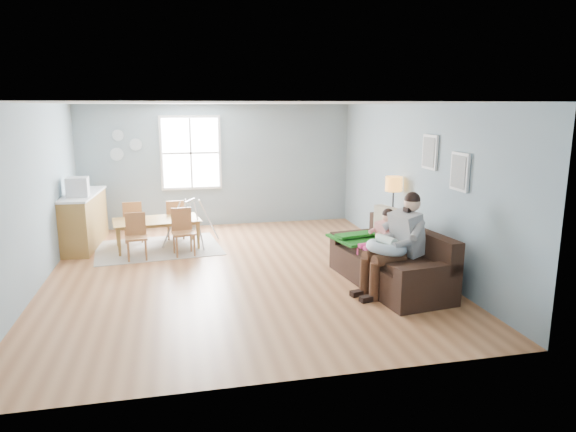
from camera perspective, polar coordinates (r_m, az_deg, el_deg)
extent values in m
cube|color=#965A35|center=(8.49, -5.44, -6.45)|extent=(8.40, 9.40, 0.08)
cube|color=silver|center=(8.06, -5.89, 14.50)|extent=(8.40, 9.40, 0.60)
cube|color=gray|center=(12.76, -8.17, 6.13)|extent=(8.40, 0.08, 3.90)
cube|color=gray|center=(3.71, 3.17, -8.57)|extent=(8.40, 0.08, 3.90)
cube|color=gray|center=(9.58, 19.96, 3.55)|extent=(0.08, 9.40, 3.90)
cube|color=silver|center=(11.52, -10.75, 6.91)|extent=(1.32, 0.06, 1.62)
cube|color=white|center=(11.49, -10.75, 6.89)|extent=(1.20, 0.02, 1.50)
cube|color=silver|center=(11.48, -10.75, 6.89)|extent=(1.20, 0.03, 0.04)
cube|color=silver|center=(11.48, -10.75, 6.89)|extent=(0.04, 0.03, 1.50)
cube|color=silver|center=(7.64, 18.56, 4.67)|extent=(0.04, 0.44, 0.54)
cube|color=slate|center=(7.63, 18.40, 4.67)|extent=(0.01, 0.36, 0.46)
cube|color=silver|center=(8.40, 15.51, 6.86)|extent=(0.04, 0.44, 0.54)
cube|color=slate|center=(8.39, 15.35, 6.86)|extent=(0.01, 0.36, 0.46)
cylinder|color=#99AEB8|center=(11.54, -18.37, 8.51)|extent=(0.24, 0.02, 0.24)
cylinder|color=#99AEB8|center=(11.52, -16.56, 7.62)|extent=(0.26, 0.02, 0.26)
cylinder|color=#99AEB8|center=(11.57, -18.49, 6.52)|extent=(0.28, 0.02, 0.28)
cube|color=black|center=(7.93, 11.09, -6.01)|extent=(1.22, 2.31, 0.44)
cube|color=black|center=(7.99, 13.49, -2.63)|extent=(0.49, 2.21, 0.45)
cube|color=black|center=(7.04, 15.36, -5.95)|extent=(0.96, 0.33, 0.17)
cube|color=black|center=(8.68, 7.81, -2.21)|extent=(0.96, 0.33, 0.17)
cube|color=#166317|center=(8.43, 8.51, -2.37)|extent=(1.16, 1.01, 0.04)
cube|color=tan|center=(8.40, 10.97, -0.80)|extent=(0.28, 0.55, 0.53)
cube|color=gray|center=(7.56, 13.09, -1.87)|extent=(0.48, 0.55, 0.65)
sphere|color=#E4AC8B|center=(7.51, 13.63, 1.40)|extent=(0.24, 0.24, 0.24)
sphere|color=black|center=(7.50, 13.65, 1.76)|extent=(0.23, 0.23, 0.23)
cylinder|color=#3D2416|center=(7.31, 11.18, -4.73)|extent=(0.52, 0.29, 0.17)
cylinder|color=#3D2416|center=(7.50, 10.08, -4.27)|extent=(0.52, 0.29, 0.17)
cylinder|color=#3D2416|center=(7.27, 9.57, -7.20)|extent=(0.14, 0.14, 0.55)
cylinder|color=#3D2416|center=(7.45, 8.51, -6.68)|extent=(0.14, 0.14, 0.55)
cube|color=black|center=(7.30, 8.95, -9.04)|extent=(0.28, 0.17, 0.08)
cube|color=black|center=(7.48, 7.90, -8.47)|extent=(0.28, 0.17, 0.08)
torus|color=#ACC7D7|center=(7.41, 10.88, -3.45)|extent=(0.71, 0.70, 0.24)
cylinder|color=silver|center=(7.39, 10.91, -2.75)|extent=(0.24, 0.36, 0.14)
sphere|color=#E4AC8B|center=(7.54, 10.12, -2.26)|extent=(0.12, 0.12, 0.12)
cube|color=silver|center=(7.99, 10.79, -1.96)|extent=(0.30, 0.33, 0.40)
sphere|color=#E4AC8B|center=(7.95, 11.06, -0.04)|extent=(0.18, 0.18, 0.18)
sphere|color=black|center=(7.94, 11.07, 0.19)|extent=(0.18, 0.18, 0.18)
cylinder|color=#F93C8D|center=(7.83, 9.49, -3.53)|extent=(0.34, 0.16, 0.10)
cylinder|color=#F93C8D|center=(7.96, 8.88, -3.26)|extent=(0.34, 0.16, 0.10)
cylinder|color=#F93C8D|center=(7.80, 8.50, -4.95)|extent=(0.08, 0.08, 0.33)
cylinder|color=#F93C8D|center=(7.93, 7.91, -4.66)|extent=(0.08, 0.08, 0.33)
cylinder|color=black|center=(9.50, 11.34, -4.26)|extent=(0.25, 0.25, 0.03)
cylinder|color=black|center=(9.35, 11.49, -0.61)|extent=(0.03, 0.03, 1.27)
cylinder|color=orange|center=(9.23, 11.67, 3.51)|extent=(0.29, 0.29, 0.25)
cube|color=silver|center=(7.76, 16.38, -6.30)|extent=(0.50, 0.44, 0.54)
cube|color=black|center=(7.67, 14.94, -6.45)|extent=(0.04, 0.37, 0.43)
cube|color=#A29E94|center=(10.11, -14.21, -3.45)|extent=(2.46, 1.98, 0.01)
imported|color=olive|center=(10.04, -14.29, -1.96)|extent=(1.69, 1.09, 0.56)
cube|color=brown|center=(9.37, -16.49, -2.35)|extent=(0.40, 0.40, 0.04)
cube|color=brown|center=(9.49, -16.58, -0.82)|extent=(0.35, 0.06, 0.40)
cylinder|color=brown|center=(9.28, -17.33, -3.81)|extent=(0.04, 0.04, 0.39)
cylinder|color=brown|center=(9.28, -15.49, -3.69)|extent=(0.04, 0.04, 0.39)
cylinder|color=brown|center=(9.57, -17.33, -3.33)|extent=(0.04, 0.04, 0.39)
cylinder|color=brown|center=(9.57, -15.54, -3.22)|extent=(0.04, 0.04, 0.39)
cube|color=brown|center=(9.43, -11.52, -1.89)|extent=(0.44, 0.44, 0.04)
cube|color=brown|center=(9.55, -11.76, -0.32)|extent=(0.37, 0.09, 0.42)
cylinder|color=brown|center=(9.31, -12.23, -3.42)|extent=(0.04, 0.04, 0.41)
cylinder|color=brown|center=(9.36, -10.36, -3.25)|extent=(0.04, 0.04, 0.41)
cylinder|color=brown|center=(9.61, -12.54, -2.95)|extent=(0.04, 0.04, 0.41)
cylinder|color=brown|center=(9.66, -10.72, -2.79)|extent=(0.04, 0.04, 0.41)
cube|color=brown|center=(10.62, -16.82, -0.64)|extent=(0.40, 0.40, 0.04)
cube|color=brown|center=(10.40, -16.90, 0.37)|extent=(0.36, 0.06, 0.42)
cylinder|color=brown|center=(10.81, -15.93, -1.47)|extent=(0.04, 0.04, 0.41)
cylinder|color=brown|center=(10.81, -17.56, -1.56)|extent=(0.04, 0.04, 0.41)
cylinder|color=brown|center=(10.51, -15.93, -1.85)|extent=(0.04, 0.04, 0.41)
cylinder|color=brown|center=(10.52, -17.60, -1.95)|extent=(0.04, 0.04, 0.41)
cube|color=brown|center=(10.67, -12.42, -0.40)|extent=(0.39, 0.39, 0.03)
cube|color=brown|center=(10.46, -12.42, 0.57)|extent=(0.35, 0.05, 0.40)
cylinder|color=brown|center=(10.87, -11.63, -1.21)|extent=(0.04, 0.04, 0.39)
cylinder|color=brown|center=(10.85, -13.20, -1.30)|extent=(0.04, 0.04, 0.39)
cylinder|color=brown|center=(10.58, -11.52, -1.57)|extent=(0.04, 0.04, 0.39)
cylinder|color=brown|center=(10.57, -13.13, -1.66)|extent=(0.04, 0.04, 0.39)
cube|color=olive|center=(10.59, -21.70, -0.48)|extent=(0.63, 1.84, 1.01)
cube|color=silver|center=(10.49, -21.92, 2.26)|extent=(0.67, 1.89, 0.04)
cube|color=silver|center=(10.12, -22.34, 3.02)|extent=(0.38, 0.36, 0.35)
cube|color=black|center=(10.15, -23.32, 2.96)|extent=(0.03, 0.29, 0.25)
cylinder|color=silver|center=(10.09, -10.87, 1.69)|extent=(0.23, 0.47, 0.04)
ellipsoid|color=beige|center=(10.19, -10.76, -1.03)|extent=(0.35, 0.35, 0.22)
cylinder|color=silver|center=(10.14, -10.81, 0.32)|extent=(0.01, 0.01, 0.39)
cylinder|color=silver|center=(10.04, -12.81, -0.92)|extent=(0.40, 0.19, 0.86)
cylinder|color=silver|center=(9.83, -9.87, -1.07)|extent=(0.18, 0.41, 0.86)
cylinder|color=silver|center=(10.53, -11.62, -0.26)|extent=(0.18, 0.41, 0.86)
cylinder|color=silver|center=(10.33, -8.79, -0.39)|extent=(0.40, 0.19, 0.86)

